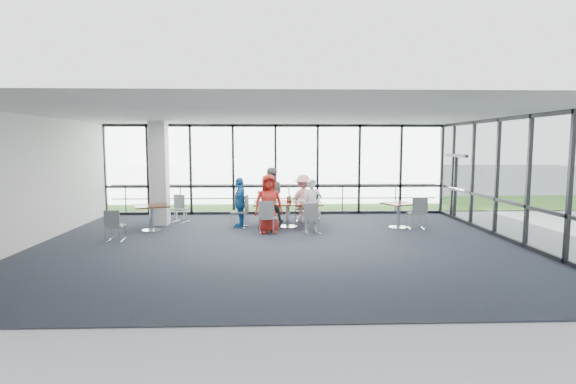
{
  "coord_description": "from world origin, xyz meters",
  "views": [
    {
      "loc": [
        -0.11,
        -10.96,
        2.47
      ],
      "look_at": [
        0.34,
        2.1,
        1.1
      ],
      "focal_mm": 28.0,
      "sensor_mm": 36.0,
      "label": 1
    }
  ],
  "objects_px": {
    "chair_main_nl": "(268,218)",
    "chair_main_end": "(240,212)",
    "chair_main_fl": "(270,208)",
    "diner_far_left": "(271,195)",
    "chair_main_fr": "(302,209)",
    "side_table_right": "(399,207)",
    "main_table": "(288,206)",
    "diner_near_left": "(268,204)",
    "diner_far_right": "(303,199)",
    "chair_spare_lb": "(181,209)",
    "chair_spare_la": "(115,226)",
    "diner_near_right": "(312,206)",
    "chair_spare_r": "(416,213)",
    "diner_end": "(240,203)",
    "chair_main_nr": "(312,218)",
    "side_table_left": "(151,209)",
    "structural_column": "(159,173)"
  },
  "relations": [
    {
      "from": "side_table_right",
      "to": "main_table",
      "type": "bearing_deg",
      "value": 175.95
    },
    {
      "from": "diner_near_left",
      "to": "chair_main_end",
      "type": "bearing_deg",
      "value": 125.83
    },
    {
      "from": "side_table_right",
      "to": "chair_main_fl",
      "type": "xyz_separation_m",
      "value": [
        -3.83,
        1.3,
        -0.17
      ]
    },
    {
      "from": "main_table",
      "to": "diner_end",
      "type": "distance_m",
      "value": 1.43
    },
    {
      "from": "diner_near_right",
      "to": "diner_end",
      "type": "bearing_deg",
      "value": 151.13
    },
    {
      "from": "chair_main_nl",
      "to": "chair_main_fr",
      "type": "bearing_deg",
      "value": 47.23
    },
    {
      "from": "side_table_right",
      "to": "diner_near_left",
      "type": "distance_m",
      "value": 3.93
    },
    {
      "from": "chair_main_end",
      "to": "chair_spare_lb",
      "type": "distance_m",
      "value": 2.19
    },
    {
      "from": "side_table_right",
      "to": "chair_spare_lb",
      "type": "bearing_deg",
      "value": 169.89
    },
    {
      "from": "side_table_right",
      "to": "diner_near_left",
      "type": "bearing_deg",
      "value": -171.11
    },
    {
      "from": "side_table_left",
      "to": "diner_end",
      "type": "bearing_deg",
      "value": 9.95
    },
    {
      "from": "chair_spare_r",
      "to": "chair_main_end",
      "type": "bearing_deg",
      "value": -175.7
    },
    {
      "from": "diner_far_left",
      "to": "chair_spare_la",
      "type": "distance_m",
      "value": 4.85
    },
    {
      "from": "structural_column",
      "to": "chair_main_nl",
      "type": "xyz_separation_m",
      "value": [
        3.37,
        -1.64,
        -1.14
      ]
    },
    {
      "from": "chair_main_nl",
      "to": "main_table",
      "type": "bearing_deg",
      "value": 46.64
    },
    {
      "from": "chair_main_fl",
      "to": "main_table",
      "type": "bearing_deg",
      "value": 109.53
    },
    {
      "from": "main_table",
      "to": "diner_far_left",
      "type": "xyz_separation_m",
      "value": [
        -0.51,
        0.86,
        0.24
      ]
    },
    {
      "from": "diner_near_left",
      "to": "diner_far_right",
      "type": "distance_m",
      "value": 2.02
    },
    {
      "from": "chair_spare_la",
      "to": "main_table",
      "type": "bearing_deg",
      "value": 16.93
    },
    {
      "from": "diner_near_right",
      "to": "chair_spare_lb",
      "type": "relative_size",
      "value": 1.8
    },
    {
      "from": "diner_far_right",
      "to": "chair_main_fr",
      "type": "height_order",
      "value": "diner_far_right"
    },
    {
      "from": "diner_end",
      "to": "chair_spare_la",
      "type": "height_order",
      "value": "diner_end"
    },
    {
      "from": "diner_far_right",
      "to": "chair_main_end",
      "type": "xyz_separation_m",
      "value": [
        -1.96,
        -0.87,
        -0.29
      ]
    },
    {
      "from": "diner_near_right",
      "to": "diner_far_right",
      "type": "xyz_separation_m",
      "value": [
        -0.14,
        1.71,
        -0.0
      ]
    },
    {
      "from": "diner_far_left",
      "to": "chair_main_fl",
      "type": "height_order",
      "value": "diner_far_left"
    },
    {
      "from": "chair_spare_lb",
      "to": "chair_main_fl",
      "type": "bearing_deg",
      "value": -155.07
    },
    {
      "from": "diner_end",
      "to": "chair_main_nl",
      "type": "xyz_separation_m",
      "value": [
        0.85,
        -1.05,
        -0.29
      ]
    },
    {
      "from": "chair_main_fl",
      "to": "chair_main_end",
      "type": "relative_size",
      "value": 0.95
    },
    {
      "from": "side_table_right",
      "to": "chair_main_nl",
      "type": "bearing_deg",
      "value": -168.17
    },
    {
      "from": "chair_spare_lb",
      "to": "chair_spare_r",
      "type": "distance_m",
      "value": 7.32
    },
    {
      "from": "diner_far_left",
      "to": "chair_main_fr",
      "type": "distance_m",
      "value": 1.13
    },
    {
      "from": "chair_main_nl",
      "to": "chair_spare_lb",
      "type": "height_order",
      "value": "chair_main_nl"
    },
    {
      "from": "chair_main_nl",
      "to": "chair_main_fl",
      "type": "distance_m",
      "value": 2.12
    },
    {
      "from": "chair_main_fr",
      "to": "main_table",
      "type": "bearing_deg",
      "value": 73.49
    },
    {
      "from": "diner_far_right",
      "to": "chair_spare_lb",
      "type": "xyz_separation_m",
      "value": [
        -3.92,
        0.1,
        -0.34
      ]
    },
    {
      "from": "side_table_right",
      "to": "diner_near_right",
      "type": "xyz_separation_m",
      "value": [
        -2.64,
        -0.61,
        0.14
      ]
    },
    {
      "from": "side_table_right",
      "to": "chair_spare_r",
      "type": "xyz_separation_m",
      "value": [
        0.47,
        -0.2,
        -0.16
      ]
    },
    {
      "from": "chair_main_nr",
      "to": "chair_spare_la",
      "type": "xyz_separation_m",
      "value": [
        -5.15,
        -0.84,
        -0.02
      ]
    },
    {
      "from": "diner_far_right",
      "to": "chair_main_fl",
      "type": "bearing_deg",
      "value": -21.92
    },
    {
      "from": "side_table_left",
      "to": "diner_far_right",
      "type": "bearing_deg",
      "value": 16.2
    },
    {
      "from": "side_table_left",
      "to": "chair_spare_la",
      "type": "xyz_separation_m",
      "value": [
        -0.55,
        -1.42,
        -0.24
      ]
    },
    {
      "from": "diner_far_left",
      "to": "diner_near_right",
      "type": "bearing_deg",
      "value": 121.13
    },
    {
      "from": "chair_main_nl",
      "to": "chair_main_end",
      "type": "xyz_separation_m",
      "value": [
        -0.86,
        1.04,
        0.01
      ]
    },
    {
      "from": "diner_far_left",
      "to": "chair_main_nl",
      "type": "relative_size",
      "value": 1.9
    },
    {
      "from": "diner_far_left",
      "to": "chair_spare_lb",
      "type": "bearing_deg",
      "value": -5.37
    },
    {
      "from": "side_table_left",
      "to": "chair_spare_r",
      "type": "xyz_separation_m",
      "value": [
        7.73,
        0.0,
        -0.18
      ]
    },
    {
      "from": "chair_main_nr",
      "to": "chair_main_end",
      "type": "xyz_separation_m",
      "value": [
        -2.09,
        1.01,
        0.04
      ]
    },
    {
      "from": "chair_main_end",
      "to": "chair_spare_r",
      "type": "xyz_separation_m",
      "value": [
        5.22,
        -0.43,
        -0.01
      ]
    },
    {
      "from": "diner_end",
      "to": "chair_spare_r",
      "type": "height_order",
      "value": "diner_end"
    },
    {
      "from": "diner_end",
      "to": "diner_far_right",
      "type": "bearing_deg",
      "value": 121.58
    }
  ]
}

